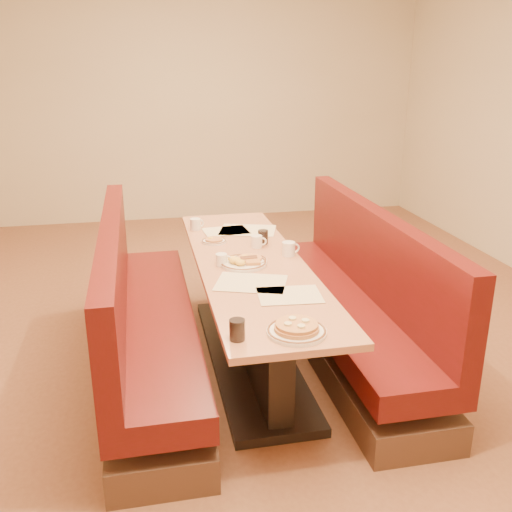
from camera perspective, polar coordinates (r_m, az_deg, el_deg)
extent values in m
plane|color=#9E6647|center=(4.10, -0.50, -10.51)|extent=(8.00, 8.00, 0.00)
cube|color=beige|center=(7.56, -6.67, 14.23)|extent=(6.00, 0.04, 2.80)
cube|color=black|center=(4.09, -0.50, -10.14)|extent=(0.55, 1.88, 0.06)
cube|color=black|center=(3.94, -0.51, -6.01)|extent=(0.15, 1.75, 0.71)
cube|color=tan|center=(3.79, -0.53, -0.88)|extent=(0.70, 2.50, 0.04)
cube|color=#4C3326|center=(3.99, -10.19, -10.08)|extent=(0.55, 2.50, 0.20)
cube|color=#540E0F|center=(3.87, -10.43, -6.58)|extent=(0.55, 2.50, 0.16)
cube|color=#540E0F|center=(3.73, -14.07, -1.52)|extent=(0.12, 2.50, 0.60)
cube|color=#4C3326|center=(4.22, 8.62, -8.29)|extent=(0.55, 2.50, 0.20)
cube|color=#540E0F|center=(4.10, 8.80, -4.94)|extent=(0.55, 2.50, 0.16)
cube|color=#540E0F|center=(4.05, 11.93, 0.28)|extent=(0.12, 2.50, 0.60)
cube|color=#F8E7C2|center=(3.43, -0.48, -2.69)|extent=(0.50, 0.43, 0.00)
cube|color=#F8E7C2|center=(3.26, 3.37, -3.92)|extent=(0.38, 0.30, 0.00)
cube|color=#F8E7C2|center=(4.47, -3.05, 2.52)|extent=(0.36, 0.28, 0.00)
cube|color=#F8E7C2|center=(4.48, -0.83, 2.61)|extent=(0.50, 0.43, 0.00)
cylinder|color=white|center=(2.83, 4.08, -7.57)|extent=(0.30, 0.30, 0.02)
torus|color=brown|center=(2.82, 4.08, -7.39)|extent=(0.29, 0.29, 0.01)
cylinder|color=#C97B48|center=(2.82, 4.08, -7.20)|extent=(0.22, 0.22, 0.02)
cylinder|color=#C97B48|center=(2.81, 4.09, -6.87)|extent=(0.21, 0.21, 0.02)
cylinder|color=beige|center=(2.83, 4.97, -6.45)|extent=(0.04, 0.04, 0.01)
cylinder|color=beige|center=(2.84, 3.67, -6.24)|extent=(0.04, 0.04, 0.01)
cylinder|color=beige|center=(2.79, 3.22, -6.79)|extent=(0.04, 0.04, 0.01)
cylinder|color=beige|center=(2.77, 4.54, -7.01)|extent=(0.04, 0.04, 0.01)
cylinder|color=white|center=(3.73, -1.27, -0.74)|extent=(0.31, 0.31, 0.02)
torus|color=brown|center=(3.73, -1.27, -0.60)|extent=(0.30, 0.30, 0.01)
ellipsoid|color=yellow|center=(3.70, -2.10, -0.43)|extent=(0.08, 0.08, 0.04)
ellipsoid|color=yellow|center=(3.66, -1.56, -0.66)|extent=(0.07, 0.07, 0.04)
ellipsoid|color=yellow|center=(3.74, -2.39, -0.27)|extent=(0.06, 0.06, 0.03)
cylinder|color=brown|center=(3.74, -0.70, -0.29)|extent=(0.11, 0.03, 0.02)
cylinder|color=brown|center=(3.78, -0.73, -0.13)|extent=(0.11, 0.03, 0.02)
cube|color=#E08D46|center=(3.69, -0.29, -0.64)|extent=(0.10, 0.08, 0.02)
cylinder|color=white|center=(3.78, -0.62, -0.50)|extent=(0.23, 0.23, 0.02)
torus|color=brown|center=(3.78, -0.62, -0.37)|extent=(0.23, 0.23, 0.01)
cylinder|color=#DB8D4D|center=(3.77, -0.62, -0.24)|extent=(0.16, 0.16, 0.02)
ellipsoid|color=yellow|center=(3.78, -1.10, -0.06)|extent=(0.05, 0.05, 0.02)
cylinder|color=white|center=(4.20, -4.22, 1.47)|extent=(0.18, 0.18, 0.01)
torus|color=brown|center=(4.20, -4.22, 1.56)|extent=(0.18, 0.18, 0.01)
cylinder|color=#DB8D4D|center=(4.20, -4.22, 1.66)|extent=(0.13, 0.13, 0.01)
ellipsoid|color=yellow|center=(4.21, -4.56, 1.78)|extent=(0.04, 0.04, 0.02)
cylinder|color=white|center=(3.90, 3.28, 0.72)|extent=(0.09, 0.09, 0.10)
torus|color=white|center=(3.92, 3.94, 0.78)|extent=(0.07, 0.02, 0.07)
cylinder|color=black|center=(3.89, 3.29, 1.30)|extent=(0.08, 0.08, 0.01)
cylinder|color=white|center=(3.72, -3.48, -0.38)|extent=(0.07, 0.07, 0.08)
torus|color=white|center=(3.72, -2.87, -0.36)|extent=(0.06, 0.02, 0.06)
cylinder|color=black|center=(3.70, -3.49, 0.13)|extent=(0.06, 0.06, 0.01)
cylinder|color=white|center=(4.07, 0.06, 1.47)|extent=(0.08, 0.08, 0.09)
torus|color=white|center=(4.07, 0.66, 1.47)|extent=(0.06, 0.03, 0.06)
cylinder|color=black|center=(4.06, 0.06, 1.97)|extent=(0.07, 0.07, 0.01)
cylinder|color=white|center=(4.52, -6.09, 3.18)|extent=(0.08, 0.08, 0.09)
torus|color=white|center=(4.54, -5.59, 3.27)|extent=(0.06, 0.04, 0.06)
cylinder|color=black|center=(4.51, -6.11, 3.66)|extent=(0.07, 0.07, 0.01)
cylinder|color=black|center=(2.75, -1.90, -7.40)|extent=(0.07, 0.07, 0.10)
cylinder|color=silver|center=(2.75, -1.90, -7.39)|extent=(0.08, 0.08, 0.11)
cylinder|color=black|center=(4.15, 0.70, 1.92)|extent=(0.07, 0.07, 0.10)
cylinder|color=silver|center=(4.15, 0.70, 1.93)|extent=(0.07, 0.07, 0.10)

